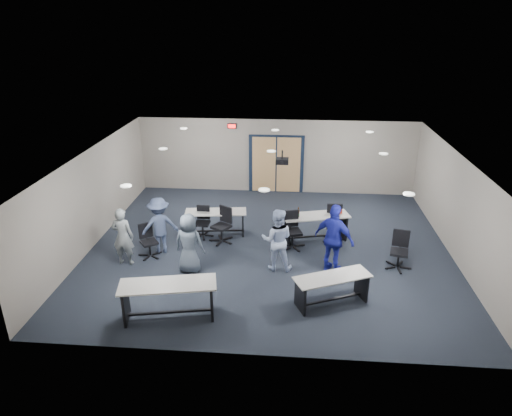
# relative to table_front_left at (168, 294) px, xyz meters

# --- Properties ---
(floor) EXTENTS (10.00, 10.00, 0.00)m
(floor) POSITION_rel_table_front_left_xyz_m (1.98, 3.43, -0.57)
(floor) COLOR #1B222C
(floor) RESTS_ON ground
(back_wall) EXTENTS (10.00, 0.04, 2.70)m
(back_wall) POSITION_rel_table_front_left_xyz_m (1.98, 7.93, 0.78)
(back_wall) COLOR gray
(back_wall) RESTS_ON floor
(front_wall) EXTENTS (10.00, 0.04, 2.70)m
(front_wall) POSITION_rel_table_front_left_xyz_m (1.98, -1.07, 0.78)
(front_wall) COLOR gray
(front_wall) RESTS_ON floor
(left_wall) EXTENTS (0.04, 9.00, 2.70)m
(left_wall) POSITION_rel_table_front_left_xyz_m (-3.02, 3.43, 0.78)
(left_wall) COLOR gray
(left_wall) RESTS_ON floor
(right_wall) EXTENTS (0.04, 9.00, 2.70)m
(right_wall) POSITION_rel_table_front_left_xyz_m (6.98, 3.43, 0.78)
(right_wall) COLOR gray
(right_wall) RESTS_ON floor
(ceiling) EXTENTS (10.00, 9.00, 0.04)m
(ceiling) POSITION_rel_table_front_left_xyz_m (1.98, 3.43, 2.13)
(ceiling) COLOR silver
(ceiling) RESTS_ON back_wall
(double_door) EXTENTS (2.00, 0.07, 2.20)m
(double_door) POSITION_rel_table_front_left_xyz_m (1.98, 7.89, 0.48)
(double_door) COLOR black
(double_door) RESTS_ON back_wall
(exit_sign) EXTENTS (0.32, 0.07, 0.18)m
(exit_sign) POSITION_rel_table_front_left_xyz_m (0.38, 7.87, 1.88)
(exit_sign) COLOR black
(exit_sign) RESTS_ON back_wall
(ceiling_projector) EXTENTS (0.35, 0.32, 0.37)m
(ceiling_projector) POSITION_rel_table_front_left_xyz_m (2.28, 3.93, 1.84)
(ceiling_projector) COLOR black
(ceiling_projector) RESTS_ON ceiling
(ceiling_can_lights) EXTENTS (6.24, 5.74, 0.02)m
(ceiling_can_lights) POSITION_rel_table_front_left_xyz_m (1.98, 3.68, 2.10)
(ceiling_can_lights) COLOR white
(ceiling_can_lights) RESTS_ON ceiling
(table_front_left) EXTENTS (2.14, 1.06, 0.83)m
(table_front_left) POSITION_rel_table_front_left_xyz_m (0.00, 0.00, 0.00)
(table_front_left) COLOR #A9A69F
(table_front_left) RESTS_ON floor
(table_front_right) EXTENTS (1.83, 1.23, 0.71)m
(table_front_right) POSITION_rel_table_front_left_xyz_m (3.53, 0.79, -0.09)
(table_front_right) COLOR #A9A69F
(table_front_right) RESTS_ON floor
(table_back_left) EXTENTS (1.86, 0.81, 0.73)m
(table_back_left) POSITION_rel_table_front_left_xyz_m (0.34, 4.16, -0.07)
(table_back_left) COLOR #A9A69F
(table_back_left) RESTS_ON floor
(table_back_right) EXTENTS (2.01, 1.11, 1.06)m
(table_back_right) POSITION_rel_table_front_left_xyz_m (3.28, 4.02, -0.03)
(table_back_right) COLOR #A9A69F
(table_back_right) RESTS_ON floor
(chair_back_a) EXTENTS (0.60, 0.60, 0.92)m
(chair_back_a) POSITION_rel_table_front_left_xyz_m (-0.03, 3.95, -0.11)
(chair_back_a) COLOR black
(chair_back_a) RESTS_ON floor
(chair_back_b) EXTENTS (0.90, 0.90, 1.04)m
(chair_back_b) POSITION_rel_table_front_left_xyz_m (0.58, 3.65, -0.05)
(chair_back_b) COLOR black
(chair_back_b) RESTS_ON floor
(chair_back_c) EXTENTS (0.82, 0.82, 1.05)m
(chair_back_c) POSITION_rel_table_front_left_xyz_m (2.63, 3.46, -0.04)
(chair_back_c) COLOR black
(chair_back_c) RESTS_ON floor
(chair_back_d) EXTENTS (0.67, 0.67, 1.05)m
(chair_back_d) POSITION_rel_table_front_left_xyz_m (3.83, 4.01, -0.04)
(chair_back_d) COLOR black
(chair_back_d) RESTS_ON floor
(chair_loose_left) EXTENTS (0.81, 0.81, 0.92)m
(chair_loose_left) POSITION_rel_table_front_left_xyz_m (-1.23, 2.62, -0.11)
(chair_loose_left) COLOR black
(chair_loose_left) RESTS_ON floor
(chair_loose_right) EXTENTS (0.76, 0.76, 1.00)m
(chair_loose_right) POSITION_rel_table_front_left_xyz_m (5.37, 2.54, -0.07)
(chair_loose_right) COLOR black
(chair_loose_right) RESTS_ON floor
(person_gray) EXTENTS (0.59, 0.41, 1.58)m
(person_gray) POSITION_rel_table_front_left_xyz_m (-1.77, 2.20, 0.22)
(person_gray) COLOR gray
(person_gray) RESTS_ON floor
(person_plaid) EXTENTS (0.85, 0.63, 1.58)m
(person_plaid) POSITION_rel_table_front_left_xyz_m (0.03, 1.96, 0.22)
(person_plaid) COLOR #4F5C6C
(person_plaid) RESTS_ON floor
(person_lightblue) EXTENTS (0.81, 0.63, 1.65)m
(person_lightblue) POSITION_rel_table_front_left_xyz_m (2.23, 2.27, 0.26)
(person_lightblue) COLOR #BCD0F9
(person_lightblue) RESTS_ON floor
(person_navy) EXTENTS (1.14, 0.95, 1.83)m
(person_navy) POSITION_rel_table_front_left_xyz_m (3.66, 2.25, 0.35)
(person_navy) COLOR #1D22A0
(person_navy) RESTS_ON floor
(person_back) EXTENTS (1.19, 0.96, 1.60)m
(person_back) POSITION_rel_table_front_left_xyz_m (-0.99, 2.91, 0.23)
(person_back) COLOR #3D4B6E
(person_back) RESTS_ON floor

